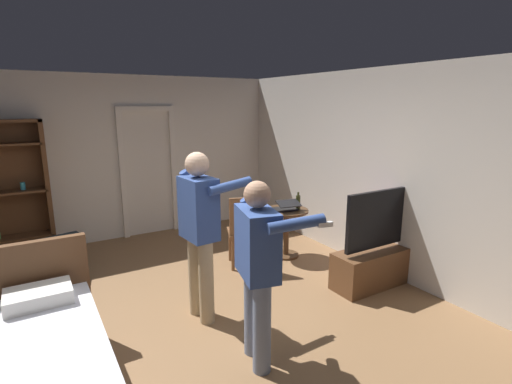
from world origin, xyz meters
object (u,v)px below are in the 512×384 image
bottle_on_table (298,202)px  tv_flatscreen (380,258)px  person_blue_shirt (258,261)px  bookshelf (10,186)px  suitcase_dark (60,255)px  wooden_chair (244,228)px  person_striped_shirt (200,225)px  side_table (286,225)px  laptop (286,207)px  suitcase_small (57,269)px

bottle_on_table → tv_flatscreen: bearing=-74.5°
person_blue_shirt → bookshelf: bearing=115.4°
bookshelf → suitcase_dark: (0.47, -0.79, -0.83)m
wooden_chair → person_blue_shirt: bearing=-115.9°
bottle_on_table → wooden_chair: 0.89m
person_striped_shirt → bottle_on_table: bearing=24.3°
suitcase_dark → bookshelf: bearing=107.3°
bookshelf → side_table: bookshelf is taller
bottle_on_table → suitcase_dark: (-3.00, 1.19, -0.58)m
person_blue_shirt → suitcase_dark: 3.27m
side_table → laptop: laptop is taller
side_table → suitcase_dark: side_table is taller
laptop → suitcase_dark: size_ratio=0.66×
bookshelf → person_blue_shirt: size_ratio=1.24×
suitcase_dark → suitcase_small: bearing=-113.5°
bookshelf → side_table: bearing=-29.6°
bottle_on_table → suitcase_small: 3.24m
bookshelf → bottle_on_table: (3.47, -1.98, -0.25)m
tv_flatscreen → wooden_chair: bearing=132.8°
tv_flatscreen → suitcase_small: (-3.40, 2.06, -0.16)m
bookshelf → wooden_chair: bookshelf is taller
bookshelf → laptop: bearing=-30.5°
bookshelf → tv_flatscreen: bookshelf is taller
wooden_chair → suitcase_dark: (-2.16, 1.14, -0.32)m
tv_flatscreen → side_table: tv_flatscreen is taller
bottle_on_table → wooden_chair: (-0.84, 0.05, -0.26)m
laptop → wooden_chair: (-0.67, 0.02, -0.21)m
suitcase_small → person_blue_shirt: bearing=-50.0°
person_blue_shirt → laptop: bearing=49.1°
person_blue_shirt → person_striped_shirt: bearing=97.8°
tv_flatscreen → bottle_on_table: bearing=105.5°
tv_flatscreen → person_blue_shirt: bearing=-166.0°
wooden_chair → person_striped_shirt: bearing=-138.4°
side_table → wooden_chair: wooden_chair is taller
bookshelf → wooden_chair: 3.30m
person_striped_shirt → suitcase_dark: bearing=120.0°
laptop → wooden_chair: wooden_chair is taller
tv_flatscreen → person_striped_shirt: person_striped_shirt is taller
bookshelf → person_striped_shirt: bookshelf is taller
tv_flatscreen → side_table: bearing=110.2°
wooden_chair → tv_flatscreen: bearing=-47.2°
bottle_on_table → person_blue_shirt: size_ratio=0.16×
tv_flatscreen → suitcase_small: size_ratio=2.58×
bookshelf → bottle_on_table: bearing=-29.6°
side_table → person_striped_shirt: bearing=-151.8°
person_striped_shirt → suitcase_small: person_striped_shirt is taller
wooden_chair → suitcase_dark: 2.46m
laptop → suitcase_small: bearing=164.6°
tv_flatscreen → side_table: 1.40m
laptop → person_striped_shirt: person_striped_shirt is taller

